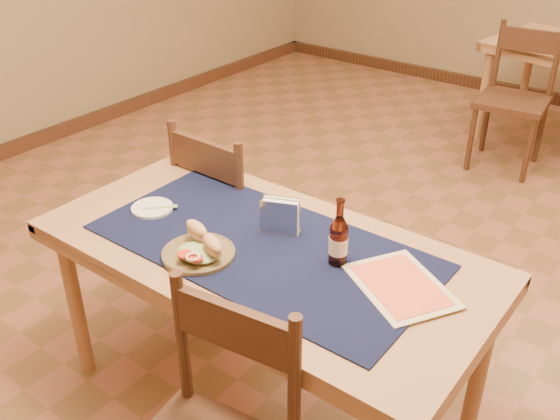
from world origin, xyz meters
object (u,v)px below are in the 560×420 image
Objects in this scene: sandwich_plate at (200,250)px; napkin_holder at (280,217)px; chair_main_far at (233,213)px; beer_bottle at (338,240)px; main_table at (263,266)px.

napkin_holder is (0.12, 0.29, 0.03)m from sandwich_plate.
beer_bottle reaches higher than chair_main_far.
sandwich_plate is at bearing -147.41° from beer_bottle.
sandwich_plate is at bearing -124.53° from main_table.
napkin_holder is at bearing 67.77° from sandwich_plate.
napkin_holder is at bearing 93.37° from main_table.
beer_bottle is (0.26, 0.07, 0.18)m from main_table.
napkin_holder reaches higher than main_table.
sandwich_plate is at bearing -112.23° from napkin_holder.
napkin_holder is (0.52, -0.33, 0.32)m from chair_main_far.
chair_main_far reaches higher than main_table.
beer_bottle is 1.54× the size of napkin_holder.
chair_main_far is at bearing 147.95° from napkin_holder.
sandwich_plate is 1.63× the size of napkin_holder.
sandwich_plate is (-0.12, -0.18, 0.11)m from main_table.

